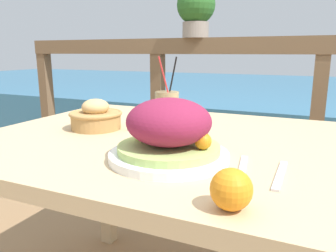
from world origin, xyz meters
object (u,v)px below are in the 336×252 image
Objects in this scene: drink_glass at (167,114)px; bread_basket at (96,117)px; salad_plate at (169,133)px; potted_plant at (196,9)px.

drink_glass is 1.37× the size of bread_basket.
salad_plate is 0.24m from drink_glass.
drink_glass is (-0.10, 0.21, 0.00)m from salad_plate.
salad_plate is 0.42m from bread_basket.
salad_plate is at bearing -73.41° from potted_plant.
potted_plant reaches higher than drink_glass.
salad_plate is 1.63× the size of bread_basket.
potted_plant reaches higher than salad_plate.
potted_plant is (-0.23, 0.90, 0.42)m from drink_glass.
salad_plate is at bearing -28.93° from bread_basket.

